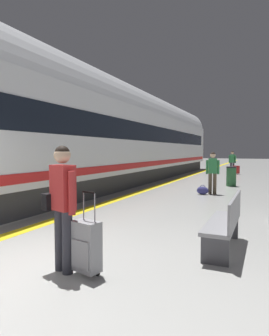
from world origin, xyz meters
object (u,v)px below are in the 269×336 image
at_px(duffel_bag_near, 203,190).
at_px(traveller_foreground, 62,199).
at_px(passenger_mid, 232,161).
at_px(waste_bin, 231,176).
at_px(high_speed_train, 82,129).
at_px(suitcase_mid, 236,170).
at_px(platform_bench, 226,222).
at_px(rolling_suitcase_foreground, 86,246).
at_px(passenger_near, 213,170).

bearing_deg(duffel_bag_near, traveller_foreground, -92.58).
bearing_deg(passenger_mid, waste_bin, -84.50).
height_order(high_speed_train, duffel_bag_near, high_speed_train).
height_order(high_speed_train, passenger_mid, high_speed_train).
bearing_deg(suitcase_mid, duffel_bag_near, -91.65).
bearing_deg(platform_bench, high_speed_train, 141.99).
height_order(rolling_suitcase_foreground, passenger_near, passenger_near).
xyz_separation_m(traveller_foreground, duffel_bag_near, (0.35, 7.86, -0.84)).
bearing_deg(platform_bench, traveller_foreground, -136.75).
xyz_separation_m(traveller_foreground, suitcase_mid, (0.65, 18.17, -0.67)).
relative_size(traveller_foreground, passenger_near, 1.08).
bearing_deg(rolling_suitcase_foreground, suitcase_mid, 89.10).
distance_m(duffel_bag_near, platform_bench, 6.26).
height_order(duffel_bag_near, passenger_mid, passenger_mid).
relative_size(passenger_mid, suitcase_mid, 2.69).
bearing_deg(platform_bench, duffel_bag_near, 104.55).
bearing_deg(duffel_bag_near, passenger_mid, 90.13).
height_order(passenger_mid, waste_bin, passenger_mid).
height_order(suitcase_mid, waste_bin, waste_bin).
relative_size(duffel_bag_near, platform_bench, 0.26).
height_order(high_speed_train, waste_bin, high_speed_train).
height_order(rolling_suitcase_foreground, duffel_bag_near, rolling_suitcase_foreground).
distance_m(high_speed_train, traveller_foreground, 7.92).
bearing_deg(platform_bench, passenger_near, 101.26).
xyz_separation_m(traveller_foreground, passenger_near, (0.67, 8.09, -0.07)).
bearing_deg(suitcase_mid, waste_bin, -86.79).
relative_size(passenger_mid, platform_bench, 0.95).
bearing_deg(rolling_suitcase_foreground, high_speed_train, 124.68).
xyz_separation_m(duffel_bag_near, waste_bin, (0.70, 3.13, 0.30)).
xyz_separation_m(passenger_near, platform_bench, (1.25, -6.28, -0.45)).
xyz_separation_m(rolling_suitcase_foreground, waste_bin, (0.69, 10.96, 0.07)).
relative_size(traveller_foreground, suitcase_mid, 2.87).
relative_size(passenger_near, waste_bin, 1.76).
distance_m(duffel_bag_near, waste_bin, 3.22).
height_order(traveller_foreground, waste_bin, traveller_foreground).
xyz_separation_m(duffel_bag_near, suitcase_mid, (0.30, 10.31, 0.17)).
height_order(traveller_foreground, passenger_near, traveller_foreground).
relative_size(high_speed_train, suitcase_mid, 59.42).
bearing_deg(passenger_near, high_speed_train, -162.48).
relative_size(rolling_suitcase_foreground, passenger_mid, 0.69).
height_order(traveller_foreground, passenger_mid, traveller_foreground).
bearing_deg(passenger_mid, high_speed_train, -110.60).
height_order(traveller_foreground, duffel_bag_near, traveller_foreground).
xyz_separation_m(suitcase_mid, platform_bench, (1.27, -16.36, 0.15)).
distance_m(traveller_foreground, rolling_suitcase_foreground, 0.71).
distance_m(rolling_suitcase_foreground, suitcase_mid, 18.15).
distance_m(high_speed_train, passenger_mid, 12.86).
relative_size(high_speed_train, rolling_suitcase_foreground, 31.92).
bearing_deg(high_speed_train, passenger_mid, 69.40).
bearing_deg(high_speed_train, rolling_suitcase_foreground, -55.32).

